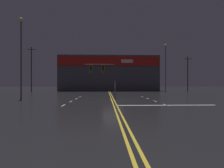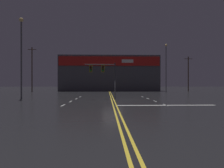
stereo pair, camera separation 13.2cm
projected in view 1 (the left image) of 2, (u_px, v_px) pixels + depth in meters
ground_plane at (113, 100)px, 21.97m from camera, size 200.00×200.00×0.00m
road_markings at (121, 101)px, 20.92m from camera, size 14.50×60.00×0.01m
traffic_signal_median at (102, 71)px, 23.41m from camera, size 4.13×0.36×4.87m
streetlight_near_left at (21, 48)px, 23.72m from camera, size 0.56×0.56×11.04m
streetlight_near_right at (166, 62)px, 42.56m from camera, size 0.56×0.56×11.73m
building_backdrop at (109, 74)px, 52.52m from camera, size 28.09×10.23×9.96m
utility_pole_row at (103, 71)px, 46.88m from camera, size 44.33×0.26×11.74m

